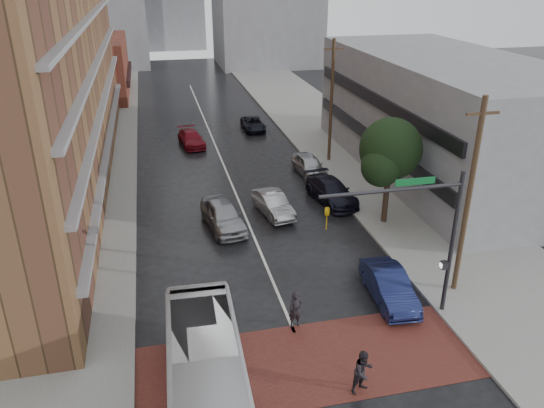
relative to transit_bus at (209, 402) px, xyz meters
name	(u,v)px	position (x,y,z in m)	size (l,w,h in m)	color
ground	(310,371)	(4.36, 2.41, -1.59)	(160.00, 160.00, 0.00)	black
crosswalk	(307,362)	(4.36, 2.91, -1.58)	(14.00, 5.00, 0.02)	maroon
sidewalk_west	(78,175)	(-7.14, 27.41, -1.51)	(9.00, 90.00, 0.15)	gray
sidewalk_east	(354,154)	(15.86, 27.41, -1.51)	(9.00, 90.00, 0.15)	gray
storefront_west	(93,67)	(-7.64, 56.41, 1.91)	(8.00, 16.00, 7.00)	brown
building_east	(442,116)	(20.86, 22.41, 2.91)	(11.00, 26.00, 9.00)	gray
street_tree	(390,153)	(12.88, 14.45, 3.14)	(4.20, 4.10, 6.90)	#332319
signal_mast	(426,226)	(10.20, 4.91, 3.14)	(6.50, 0.30, 7.20)	#2D2D33
utility_pole_near	(469,198)	(13.16, 6.41, 3.55)	(1.60, 0.26, 10.00)	#473321
utility_pole_far	(331,101)	(13.16, 26.41, 3.55)	(1.60, 0.26, 10.00)	#473321
transit_bus	(209,402)	(0.00, 0.00, 0.00)	(2.67, 11.41, 3.18)	silver
pedestrian_a	(296,310)	(4.54, 5.41, -0.70)	(0.65, 0.43, 1.78)	black
pedestrian_b	(363,372)	(5.99, 0.91, -0.66)	(0.90, 0.70, 1.85)	black
car_travel_a	(223,215)	(2.73, 16.03, -0.73)	(2.03, 5.05, 1.72)	#939499
car_travel_b	(273,204)	(6.23, 17.31, -0.86)	(1.54, 4.41, 1.45)	#AFB1B7
car_travel_c	(191,139)	(2.25, 33.21, -0.91)	(1.90, 4.66, 1.35)	maroon
suv_travel	(253,124)	(8.72, 36.99, -0.98)	(2.04, 4.42, 1.23)	black
car_parked_near	(389,286)	(9.56, 6.41, -0.82)	(1.63, 4.68, 1.54)	#131943
car_parked_mid	(331,191)	(10.66, 18.41, -0.82)	(2.16, 5.32, 1.54)	black
car_parked_far	(309,165)	(10.66, 23.84, -0.82)	(1.82, 4.53, 1.54)	#ABAEB3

